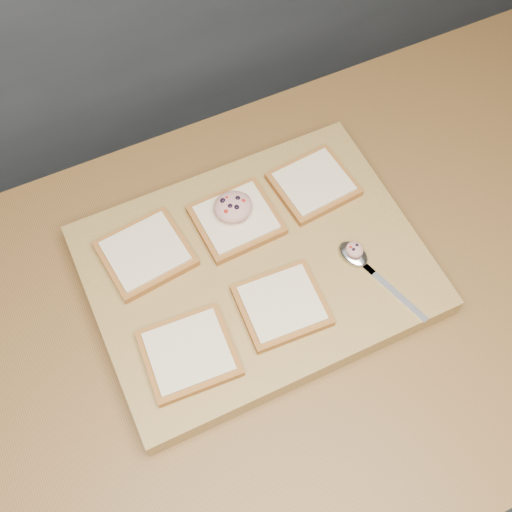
# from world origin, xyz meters

# --- Properties ---
(ground) EXTENTS (4.00, 4.00, 0.00)m
(ground) POSITION_xyz_m (0.00, 0.00, 0.00)
(ground) COLOR #515459
(ground) RESTS_ON ground
(island_counter) EXTENTS (2.00, 0.80, 0.90)m
(island_counter) POSITION_xyz_m (0.00, 0.00, 0.45)
(island_counter) COLOR slate
(island_counter) RESTS_ON ground
(cutting_board) EXTENTS (0.51, 0.39, 0.04)m
(cutting_board) POSITION_xyz_m (-0.08, 0.07, 0.92)
(cutting_board) COLOR #A48246
(cutting_board) RESTS_ON island_counter
(bread_far_left) EXTENTS (0.14, 0.13, 0.02)m
(bread_far_left) POSITION_xyz_m (-0.23, 0.15, 0.95)
(bread_far_left) COLOR #9B5728
(bread_far_left) RESTS_ON cutting_board
(bread_far_center) EXTENTS (0.13, 0.12, 0.02)m
(bread_far_center) POSITION_xyz_m (-0.08, 0.15, 0.95)
(bread_far_center) COLOR #9B5728
(bread_far_center) RESTS_ON cutting_board
(bread_far_right) EXTENTS (0.13, 0.12, 0.02)m
(bread_far_right) POSITION_xyz_m (0.07, 0.16, 0.95)
(bread_far_right) COLOR #9B5728
(bread_far_right) RESTS_ON cutting_board
(bread_near_left) EXTENTS (0.13, 0.12, 0.02)m
(bread_near_left) POSITION_xyz_m (-0.23, -0.03, 0.95)
(bread_near_left) COLOR #9B5728
(bread_near_left) RESTS_ON cutting_board
(bread_near_center) EXTENTS (0.13, 0.12, 0.02)m
(bread_near_center) POSITION_xyz_m (-0.08, -0.02, 0.95)
(bread_near_center) COLOR #9B5728
(bread_near_center) RESTS_ON cutting_board
(tuna_salad_dollop) EXTENTS (0.06, 0.06, 0.03)m
(tuna_salad_dollop) POSITION_xyz_m (-0.08, 0.16, 0.97)
(tuna_salad_dollop) COLOR #DC958D
(tuna_salad_dollop) RESTS_ON bread_far_center
(spoon) EXTENTS (0.07, 0.18, 0.01)m
(spoon) POSITION_xyz_m (0.07, 0.00, 0.95)
(spoon) COLOR silver
(spoon) RESTS_ON cutting_board
(spoon_salad) EXTENTS (0.03, 0.03, 0.02)m
(spoon_salad) POSITION_xyz_m (0.06, 0.01, 0.96)
(spoon_salad) COLOR #DC958D
(spoon_salad) RESTS_ON spoon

